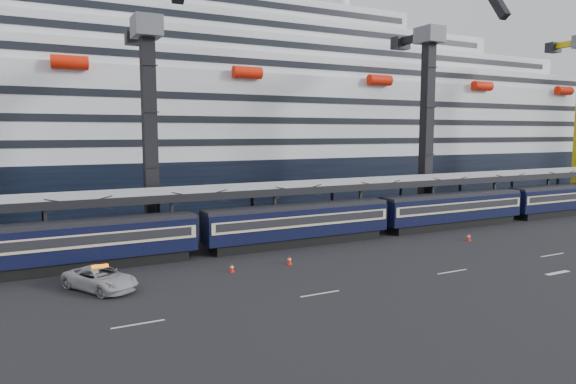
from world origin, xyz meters
name	(u,v)px	position (x,y,z in m)	size (l,w,h in m)	color
ground	(435,258)	(0.00, 0.00, 0.00)	(260.00, 260.00, 0.00)	black
lane_markings	(551,260)	(8.15, -5.23, 0.01)	(111.00, 4.27, 0.02)	beige
train	(329,220)	(-4.65, 10.00, 2.20)	(133.05, 3.00, 4.05)	black
canopy	(346,183)	(0.00, 14.00, 5.25)	(130.00, 6.25, 5.53)	#999CA1
cruise_ship	(231,123)	(-1.08, 45.99, 12.34)	(214.09, 28.84, 34.00)	black
crane_dark_near	(150,121)	(-20.00, 18.59, 11.93)	(4.50, 17.75, 35.08)	#515359
crane_dark_mid	(429,112)	(15.00, 17.59, 13.36)	(4.50, 18.24, 39.64)	#515359
pickup_truck	(100,279)	(-27.01, 3.73, 0.80)	(2.65, 5.75, 1.60)	#A1A3A8
traffic_cone_c	(232,267)	(-17.30, 3.85, 0.37)	(0.37, 0.37, 0.75)	red
traffic_cone_d	(289,260)	(-12.26, 3.84, 0.40)	(0.41, 0.41, 0.82)	red
traffic_cone_e	(469,237)	(8.11, 3.86, 0.41)	(0.41, 0.41, 0.83)	red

